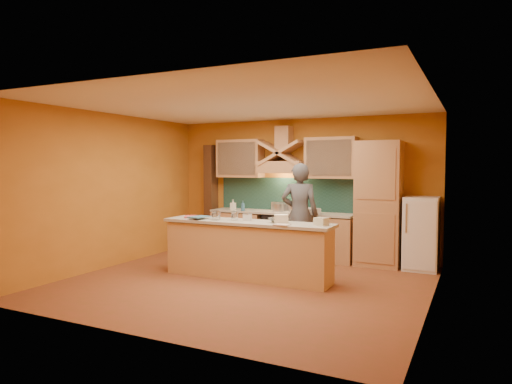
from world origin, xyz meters
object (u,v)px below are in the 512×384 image
at_px(stove, 281,234).
at_px(person, 300,214).
at_px(kitchen_scale, 247,217).
at_px(fridge, 421,233).
at_px(mixing_bowl, 279,220).

distance_m(stove, person, 1.00).
bearing_deg(kitchen_scale, stove, 78.50).
relative_size(fridge, person, 0.68).
bearing_deg(stove, fridge, 0.00).
bearing_deg(mixing_bowl, fridge, 43.46).
bearing_deg(mixing_bowl, person, 95.55).
bearing_deg(person, stove, -56.53).
bearing_deg(kitchen_scale, fridge, 19.28).
xyz_separation_m(fridge, person, (-2.07, -0.59, 0.30)).
height_order(fridge, kitchen_scale, fridge).
bearing_deg(stove, mixing_bowl, -67.98).
height_order(person, mixing_bowl, person).
xyz_separation_m(fridge, mixing_bowl, (-1.95, -1.85, 0.33)).
xyz_separation_m(fridge, kitchen_scale, (-2.52, -1.85, 0.35)).
relative_size(person, mixing_bowl, 6.06).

